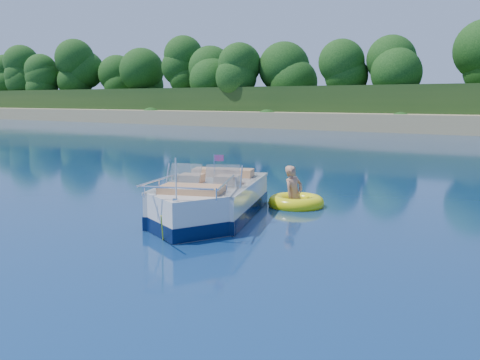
{
  "coord_description": "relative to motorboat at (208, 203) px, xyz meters",
  "views": [
    {
      "loc": [
        7.11,
        -9.11,
        2.71
      ],
      "look_at": [
        0.16,
        1.08,
        0.85
      ],
      "focal_mm": 40.0,
      "sensor_mm": 36.0,
      "label": 1
    }
  ],
  "objects": [
    {
      "name": "boy",
      "position": [
        0.95,
        2.39,
        -0.36
      ],
      "size": [
        0.55,
        0.91,
        1.66
      ],
      "primitive_type": "imported",
      "rotation": [
        0.0,
        -0.17,
        1.35
      ],
      "color": "tan",
      "rests_on": "ground"
    },
    {
      "name": "tow_tube",
      "position": [
        1.0,
        2.4,
        -0.26
      ],
      "size": [
        1.85,
        1.85,
        0.38
      ],
      "rotation": [
        0.0,
        0.0,
        -0.36
      ],
      "color": "#FFFA0F",
      "rests_on": "ground"
    },
    {
      "name": "motorboat",
      "position": [
        0.0,
        0.0,
        0.0
      ],
      "size": [
        3.2,
        5.24,
        1.84
      ],
      "rotation": [
        0.0,
        0.0,
        0.37
      ],
      "color": "silver",
      "rests_on": "ground"
    },
    {
      "name": "ground",
      "position": [
        0.27,
        -0.41,
        -0.36
      ],
      "size": [
        160.0,
        160.0,
        0.0
      ],
      "primitive_type": "plane",
      "color": "#091F42",
      "rests_on": "ground"
    }
  ]
}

